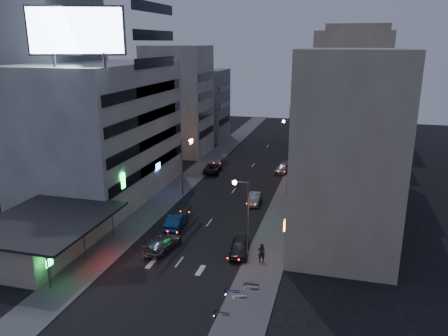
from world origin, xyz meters
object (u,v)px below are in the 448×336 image
at_px(parked_car_right_mid, 254,199).
at_px(scooter_black_a, 230,307).
at_px(road_car_blue, 176,221).
at_px(person, 262,253).
at_px(road_car_silver, 163,243).
at_px(scooter_black_b, 260,278).
at_px(parked_car_left, 212,168).
at_px(scooter_silver_a, 246,289).
at_px(scooter_silver_b, 259,280).
at_px(parked_car_right_near, 240,248).
at_px(parked_car_right_far, 283,168).
at_px(scooter_blue, 240,285).

bearing_deg(parked_car_right_mid, scooter_black_a, -85.83).
height_order(road_car_blue, person, person).
relative_size(road_car_blue, scooter_black_a, 2.99).
relative_size(road_car_silver, scooter_black_b, 2.57).
xyz_separation_m(road_car_blue, scooter_black_a, (10.16, -14.60, -0.19)).
distance_m(person, scooter_black_b, 4.21).
distance_m(parked_car_left, scooter_black_b, 35.16).
bearing_deg(scooter_silver_a, scooter_silver_b, -43.47).
xyz_separation_m(road_car_silver, person, (10.27, -0.07, 0.33)).
bearing_deg(road_car_blue, scooter_black_b, 134.10).
relative_size(road_car_silver, scooter_black_a, 3.09).
xyz_separation_m(parked_car_right_near, scooter_black_a, (1.61, -10.01, -0.13)).
distance_m(parked_car_right_far, person, 31.10).
height_order(parked_car_right_near, scooter_black_a, parked_car_right_near).
distance_m(parked_car_right_mid, person, 16.06).
bearing_deg(parked_car_right_mid, scooter_black_b, -80.20).
bearing_deg(parked_car_right_far, parked_car_right_near, -83.31).
bearing_deg(person, scooter_blue, 62.43).
distance_m(scooter_silver_a, scooter_silver_b, 1.75).
relative_size(parked_car_left, scooter_blue, 3.17).
bearing_deg(scooter_silver_b, parked_car_right_far, -9.23).
relative_size(parked_car_right_mid, scooter_silver_a, 2.38).
xyz_separation_m(road_car_silver, scooter_black_b, (10.88, -4.22, -0.01)).
bearing_deg(parked_car_right_near, scooter_silver_a, -80.02).
height_order(parked_car_right_far, scooter_blue, parked_car_right_far).
xyz_separation_m(scooter_silver_a, scooter_blue, (-0.70, 0.61, -0.03)).
height_order(scooter_silver_a, scooter_blue, scooter_silver_a).
bearing_deg(road_car_blue, scooter_silver_a, 126.99).
bearing_deg(scooter_silver_a, parked_car_right_far, -15.00).
bearing_deg(parked_car_right_far, scooter_blue, -80.74).
bearing_deg(road_car_silver, parked_car_right_mid, -103.25).
distance_m(parked_car_right_far, scooter_silver_a, 37.18).
relative_size(parked_car_right_far, scooter_silver_b, 2.26).
height_order(parked_car_left, person, person).
bearing_deg(road_car_silver, parked_car_right_near, -163.09).
distance_m(parked_car_right_near, scooter_black_b, 6.07).
bearing_deg(scooter_silver_a, scooter_blue, 31.05).
relative_size(parked_car_right_mid, scooter_black_b, 2.11).
bearing_deg(scooter_blue, road_car_blue, 29.92).
height_order(parked_car_right_mid, scooter_black_a, parked_car_right_mid).
distance_m(parked_car_right_far, road_car_blue, 26.83).
relative_size(scooter_black_a, scooter_silver_b, 0.81).
xyz_separation_m(parked_car_right_near, scooter_blue, (1.57, -6.60, -0.13)).
height_order(person, scooter_blue, person).
distance_m(parked_car_left, scooter_silver_b, 35.50).
height_order(scooter_black_a, scooter_blue, scooter_blue).
bearing_deg(parked_car_right_near, parked_car_left, 104.46).
xyz_separation_m(person, scooter_silver_a, (-0.16, -6.10, -0.42)).
height_order(parked_car_right_mid, person, person).
relative_size(scooter_black_b, scooter_silver_b, 0.98).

